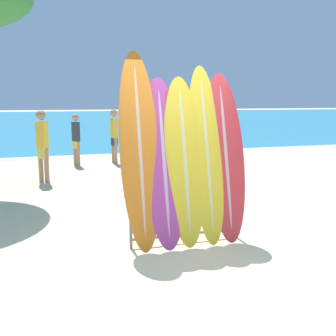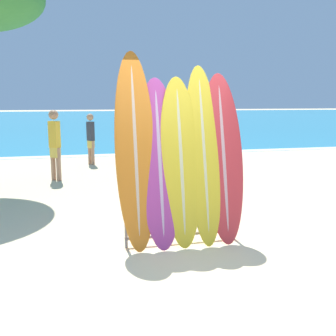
% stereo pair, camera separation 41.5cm
% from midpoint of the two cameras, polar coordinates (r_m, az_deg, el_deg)
% --- Properties ---
extents(ground_plane, '(160.00, 160.00, 0.00)m').
position_cam_midpoint_polar(ground_plane, '(5.11, 1.37, -12.84)').
color(ground_plane, beige).
extents(ocean_water, '(120.00, 60.00, 0.01)m').
position_cam_midpoint_polar(ocean_water, '(43.50, -15.50, 6.86)').
color(ocean_water, teal).
rests_on(ocean_water, ground_plane).
extents(surfboard_rack, '(1.58, 0.04, 0.90)m').
position_cam_midpoint_polar(surfboard_rack, '(5.45, 0.34, -5.96)').
color(surfboard_rack, slate).
rests_on(surfboard_rack, ground_plane).
extents(surfboard_slot_0, '(0.54, 0.67, 2.63)m').
position_cam_midpoint_polar(surfboard_slot_0, '(5.19, -6.43, 2.54)').
color(surfboard_slot_0, orange).
rests_on(surfboard_slot_0, ground_plane).
extents(surfboard_slot_1, '(0.58, 0.65, 2.28)m').
position_cam_midpoint_polar(surfboard_slot_1, '(5.25, -2.90, 0.75)').
color(surfboard_slot_1, '#B23D8E').
rests_on(surfboard_slot_1, ground_plane).
extents(surfboard_slot_2, '(0.56, 0.62, 2.30)m').
position_cam_midpoint_polar(surfboard_slot_2, '(5.32, 0.15, 0.97)').
color(surfboard_slot_2, yellow).
rests_on(surfboard_slot_2, ground_plane).
extents(surfboard_slot_3, '(0.50, 0.69, 2.46)m').
position_cam_midpoint_polar(surfboard_slot_3, '(5.44, 3.43, 2.01)').
color(surfboard_slot_3, yellow).
rests_on(surfboard_slot_3, ground_plane).
extents(surfboard_slot_4, '(0.58, 0.63, 2.35)m').
position_cam_midpoint_polar(surfboard_slot_4, '(5.55, 6.22, 1.57)').
color(surfboard_slot_4, red).
rests_on(surfboard_slot_4, ground_plane).
extents(person_near_water, '(0.23, 0.28, 1.69)m').
position_cam_midpoint_polar(person_near_water, '(12.50, -8.78, 4.90)').
color(person_near_water, '#A87A5B').
rests_on(person_near_water, ground_plane).
extents(person_mid_beach, '(0.29, 0.29, 1.74)m').
position_cam_midpoint_polar(person_mid_beach, '(9.95, -18.91, 3.40)').
color(person_mid_beach, '#A87A5B').
rests_on(person_mid_beach, ground_plane).
extents(person_far_left, '(0.29, 0.24, 1.73)m').
position_cam_midpoint_polar(person_far_left, '(9.82, 0.52, 3.84)').
color(person_far_left, beige).
rests_on(person_far_left, ground_plane).
extents(person_far_right, '(0.24, 0.27, 1.56)m').
position_cam_midpoint_polar(person_far_right, '(12.26, -14.16, 4.30)').
color(person_far_right, '#A87A5B').
rests_on(person_far_right, ground_plane).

